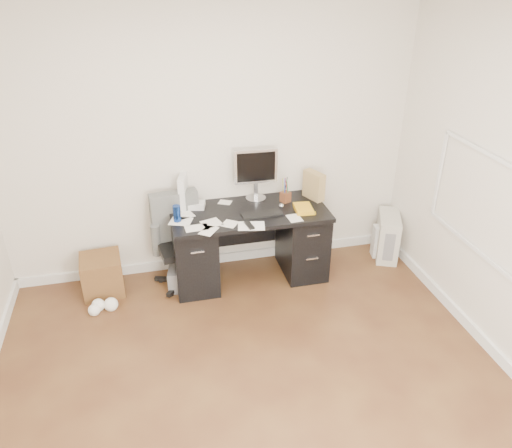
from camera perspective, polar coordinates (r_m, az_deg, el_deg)
The scene contains 18 objects.
ground at distance 3.89m, azimuth 0.41°, elevation -19.96°, with size 4.00×4.00×0.00m, color #412215.
room_shell at distance 2.91m, azimuth 1.00°, elevation 2.95°, with size 4.02×4.02×2.71m.
desk at distance 4.95m, azimuth -0.75°, elevation -2.11°, with size 1.50×0.70×0.75m.
loose_papers at distance 4.70m, azimuth -3.02°, elevation 1.00°, with size 1.10×0.60×0.00m, color white, non-canonical shape.
lcd_monitor at distance 4.90m, azimuth -0.04°, elevation 5.68°, with size 0.43×0.24×0.54m, color #BCBBC0, non-canonical shape.
keyboard at distance 4.69m, azimuth 0.66°, elevation 1.14°, with size 0.38×0.13×0.02m, color black.
computer_mouse at distance 4.82m, azimuth 2.92°, elevation 2.08°, with size 0.05×0.05×0.05m, color #BCBBC0.
travel_mug at distance 4.61m, azimuth -9.03°, elevation 1.19°, with size 0.07×0.07×0.16m, color navy.
white_binder at distance 4.86m, azimuth -8.29°, elevation 3.78°, with size 0.13×0.28×0.32m, color silver.
magazine_file at distance 5.01m, azimuth 6.63°, elevation 4.41°, with size 0.12×0.24×0.28m, color olive.
pen_cup at distance 4.92m, azimuth 3.41°, elevation 3.88°, with size 0.10×0.10×0.25m, color brown, non-canonical shape.
yellow_book at distance 4.80m, azimuth 5.52°, elevation 1.77°, with size 0.18×0.22×0.04m, color gold.
paper_remote at distance 4.50m, azimuth -0.54°, elevation -0.12°, with size 0.24×0.19×0.02m, color white, non-canonical shape.
office_chair at distance 4.86m, azimuth -8.66°, elevation -2.14°, with size 0.53×0.53×0.93m, color #4C4E4C, non-canonical shape.
pc_tower at distance 5.57m, azimuth 14.81°, elevation -1.31°, with size 0.21×0.48×0.48m, color beige.
shopping_bag at distance 5.58m, azimuth 14.51°, elevation -1.89°, with size 0.27×0.19×0.36m, color silver.
wicker_basket at distance 5.07m, azimuth -17.17°, elevation -5.54°, with size 0.38×0.38×0.38m, color #533719.
desk_printer at distance 5.01m, azimuth -7.81°, elevation -5.96°, with size 0.36×0.30×0.21m, color slate.
Camera 1 is at (-0.63, -2.52, 2.90)m, focal length 35.00 mm.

